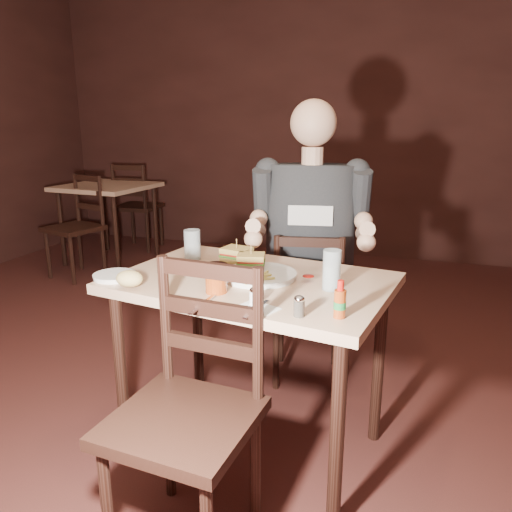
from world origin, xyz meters
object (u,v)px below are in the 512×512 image
(dinner_plate, at_px, (259,276))
(glass_left, at_px, (192,245))
(chair_far, at_px, (308,305))
(hot_sauce, at_px, (340,299))
(bg_table, at_px, (108,194))
(glass_right, at_px, (332,270))
(syrup_dispenser, at_px, (216,278))
(main_table, at_px, (252,300))
(bg_chair_near, at_px, (74,228))
(chair_near, at_px, (183,421))
(diner, at_px, (311,208))
(side_plate, at_px, (115,277))
(bg_chair_far, at_px, (138,206))

(dinner_plate, xyz_separation_m, glass_left, (-0.37, 0.17, 0.06))
(chair_far, distance_m, hot_sauce, 1.10)
(bg_table, xyz_separation_m, glass_left, (1.94, -2.18, 0.16))
(glass_left, bearing_deg, hot_sauce, -33.03)
(glass_right, relative_size, syrup_dispenser, 1.41)
(main_table, bearing_deg, dinner_plate, 35.48)
(main_table, bearing_deg, hot_sauce, -37.07)
(bg_chair_near, bearing_deg, main_table, -22.90)
(bg_chair_near, distance_m, glass_right, 3.22)
(chair_far, distance_m, chair_near, 1.25)
(bg_table, distance_m, dinner_plate, 3.29)
(bg_chair_near, relative_size, glass_right, 5.91)
(chair_far, xyz_separation_m, diner, (0.01, -0.05, 0.54))
(diner, bearing_deg, side_plate, -139.44)
(bg_chair_far, xyz_separation_m, dinner_plate, (2.31, -2.90, 0.31))
(main_table, relative_size, syrup_dispenser, 10.82)
(hot_sauce, bearing_deg, glass_left, 146.97)
(chair_far, xyz_separation_m, glass_right, (0.23, -0.71, 0.43))
(dinner_plate, bearing_deg, bg_table, 134.52)
(diner, distance_m, syrup_dispenser, 0.85)
(diner, bearing_deg, bg_chair_near, 142.67)
(dinner_plate, bearing_deg, glass_right, -9.81)
(bg_table, relative_size, side_plate, 5.17)
(hot_sauce, bearing_deg, bg_table, 135.22)
(chair_far, relative_size, side_plate, 5.06)
(bg_table, height_order, diner, diner)
(bg_chair_far, bearing_deg, glass_left, 120.91)
(chair_near, distance_m, bg_chair_far, 4.15)
(dinner_plate, bearing_deg, bg_chair_near, 142.10)
(chair_far, distance_m, glass_left, 0.78)
(bg_chair_far, height_order, syrup_dispenser, bg_chair_far)
(bg_table, bearing_deg, dinner_plate, -45.48)
(side_plate, bearing_deg, chair_near, -39.69)
(main_table, relative_size, glass_right, 7.68)
(bg_chair_far, height_order, diner, diner)
(side_plate, bearing_deg, syrup_dispenser, -3.88)
(chair_far, relative_size, glass_left, 6.16)
(chair_far, bearing_deg, bg_chair_near, -36.40)
(diner, xyz_separation_m, glass_right, (0.22, -0.65, -0.11))
(bg_table, height_order, glass_right, glass_right)
(bg_table, xyz_separation_m, diner, (2.39, -1.75, 0.28))
(chair_far, xyz_separation_m, bg_chair_near, (-2.38, 1.14, 0.03))
(chair_near, bearing_deg, diner, 87.79)
(main_table, distance_m, side_plate, 0.56)
(bg_chair_near, xyz_separation_m, hot_sauce, (2.68, -2.11, 0.38))
(chair_far, relative_size, dinner_plate, 2.82)
(glass_left, bearing_deg, glass_right, -18.19)
(chair_near, xyz_separation_m, bg_chair_near, (-2.25, 2.39, -0.02))
(chair_far, distance_m, syrup_dispenser, 0.97)
(glass_left, bearing_deg, bg_table, 131.66)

